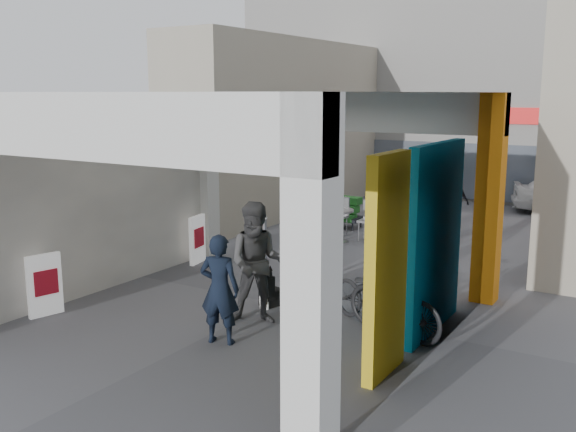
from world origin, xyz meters
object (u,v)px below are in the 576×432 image
Objects in this scene: man_with_dog at (220,289)px; man_crates at (448,202)px; man_back_turned at (258,263)px; bicycle_rear at (394,302)px; cafe_set at (339,226)px; border_collie at (269,290)px; man_elderly at (388,240)px; bicycle_front at (375,297)px; produce_stand at (339,215)px.

man_crates is (0.54, 8.51, 0.06)m from man_with_dog.
man_back_turned reaches higher than bicycle_rear.
cafe_set is at bearing 51.46° from bicycle_rear.
cafe_set is 2.18× the size of border_collie.
bicycle_rear reaches higher than border_collie.
border_collie is at bearing 75.69° from man_crates.
bicycle_rear is (1.99, 1.54, -0.28)m from man_with_dog.
man_with_dog is 0.93× the size of man_crates.
man_crates is 1.00× the size of bicycle_rear.
border_collie is at bearing 103.89° from bicycle_rear.
cafe_set is 0.93× the size of man_crates.
man_crates reaches higher than man_with_dog.
man_with_dog is 0.97m from man_back_turned.
bicycle_front is at bearing -52.64° from man_elderly.
man_back_turned is 2.12m from bicycle_rear.
man_back_turned is at bearing 137.64° from bicycle_front.
border_collie is 0.38× the size of man_back_turned.
man_back_turned reaches higher than border_collie.
man_with_dog is 2.53m from bicycle_rear.
man_back_turned is at bearing -54.21° from border_collie.
cafe_set is 4.00m from man_elderly.
cafe_set is 6.93m from man_with_dog.
man_elderly is (1.24, 2.02, 0.59)m from border_collie.
produce_stand is 0.77× the size of man_with_dog.
bicycle_front is (1.89, 0.03, 0.19)m from border_collie.
man_back_turned is (2.21, -7.07, 0.63)m from produce_stand.
man_crates reaches higher than produce_stand.
bicycle_rear is at bearing -45.45° from man_elderly.
man_elderly is (0.97, 3.68, 0.09)m from man_with_dog.
cafe_set is 1.45m from produce_stand.
man_back_turned reaches higher than cafe_set.
man_crates reaches higher than cafe_set.
bicycle_rear is (3.55, -5.20, 0.17)m from cafe_set.
bicycle_rear reaches higher than bicycle_front.
man_elderly is at bearing 42.44° from bicycle_rear.
man_elderly is 1.04× the size of bicycle_rear.
border_collie is 1.00m from man_back_turned.
man_crates is (2.75, 0.48, 0.53)m from produce_stand.
produce_stand is at bearing 122.14° from border_collie.
man_elderly is 1.04× the size of man_crates.
border_collie is 6.92m from man_crates.
man_elderly is 4.85m from man_crates.
man_back_turned is 1.84m from bicycle_front.
man_elderly is (0.98, 2.72, -0.06)m from man_back_turned.
produce_stand is 8.35m from man_with_dog.
bicycle_front reaches higher than border_collie.
man_with_dog is at bearing -119.89° from man_back_turned.
man_crates is at bearing -0.05° from produce_stand.
bicycle_rear is at bearing -14.16° from man_back_turned.
man_elderly reaches higher than bicycle_rear.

